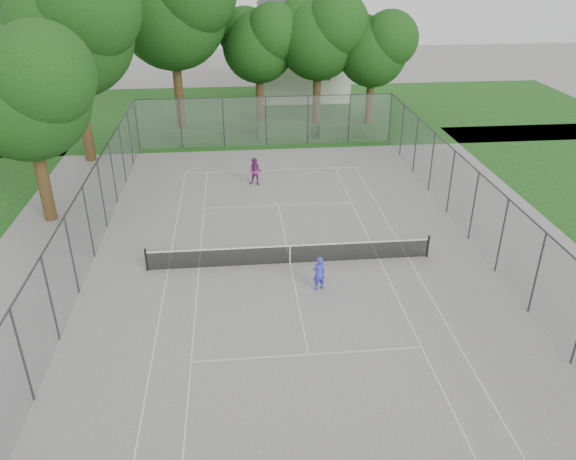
{
  "coord_description": "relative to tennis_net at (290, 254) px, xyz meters",
  "views": [
    {
      "loc": [
        -2.25,
        -21.93,
        12.94
      ],
      "look_at": [
        0.0,
        1.0,
        1.2
      ],
      "focal_mm": 35.0,
      "sensor_mm": 36.0,
      "label": 1
    }
  ],
  "objects": [
    {
      "name": "hedge_right",
      "position": [
        5.6,
        18.52,
        -0.04
      ],
      "size": [
        3.14,
        1.15,
        0.94
      ],
      "primitive_type": "cube",
      "color": "#204D18",
      "rests_on": "ground"
    },
    {
      "name": "hedge_left",
      "position": [
        -5.01,
        18.31,
        -0.07
      ],
      "size": [
        3.52,
        1.06,
        0.88
      ],
      "primitive_type": "cube",
      "color": "#204D18",
      "rests_on": "ground"
    },
    {
      "name": "tree_far_midright",
      "position": [
        4.51,
        22.45,
        6.42
      ],
      "size": [
        7.02,
        6.41,
        10.09
      ],
      "color": "#3E2B16",
      "rests_on": "ground"
    },
    {
      "name": "woman_player",
      "position": [
        -1.13,
        9.54,
        0.33
      ],
      "size": [
        0.99,
        0.89,
        1.69
      ],
      "primitive_type": "imported",
      "rotation": [
        0.0,
        0.0,
        -0.36
      ],
      "color": "#822B74",
      "rests_on": "ground"
    },
    {
      "name": "tree_far_midleft",
      "position": [
        -0.03,
        23.3,
        5.83
      ],
      "size": [
        6.42,
        5.86,
        9.23
      ],
      "color": "#3E2B16",
      "rests_on": "ground"
    },
    {
      "name": "tennis_net",
      "position": [
        0.0,
        0.0,
        0.0
      ],
      "size": [
        12.87,
        0.1,
        1.1
      ],
      "color": "black",
      "rests_on": "ground"
    },
    {
      "name": "tree_side_front",
      "position": [
        -12.02,
        5.79,
        6.44
      ],
      "size": [
        7.03,
        6.42,
        10.11
      ],
      "color": "#3E2B16",
      "rests_on": "ground"
    },
    {
      "name": "tree_side_back",
      "position": [
        -11.84,
        14.93,
        8.26
      ],
      "size": [
        8.87,
        8.1,
        12.76
      ],
      "color": "#3E2B16",
      "rests_on": "ground"
    },
    {
      "name": "court_markings",
      "position": [
        0.0,
        0.0,
        -0.5
      ],
      "size": [
        11.03,
        23.83,
        0.01
      ],
      "color": "silver",
      "rests_on": "ground"
    },
    {
      "name": "tree_far_right",
      "position": [
        8.67,
        21.74,
        5.51
      ],
      "size": [
        6.1,
        5.57,
        8.77
      ],
      "color": "#3E2B16",
      "rests_on": "ground"
    },
    {
      "name": "hedge_mid",
      "position": [
        1.48,
        18.88,
        0.09
      ],
      "size": [
        3.85,
        1.1,
        1.21
      ],
      "primitive_type": "cube",
      "color": "#204D18",
      "rests_on": "ground"
    },
    {
      "name": "grass_far",
      "position": [
        0.0,
        26.0,
        -0.51
      ],
      "size": [
        60.0,
        20.0,
        0.0
      ],
      "primitive_type": "cube",
      "color": "#1A4915",
      "rests_on": "ground"
    },
    {
      "name": "ground",
      "position": [
        0.0,
        0.0,
        -0.51
      ],
      "size": [
        120.0,
        120.0,
        0.0
      ],
      "primitive_type": "plane",
      "color": "slate",
      "rests_on": "ground"
    },
    {
      "name": "house",
      "position": [
        4.3,
        31.23,
        3.56
      ],
      "size": [
        8.13,
        6.3,
        10.12
      ],
      "color": "silver",
      "rests_on": "ground"
    },
    {
      "name": "girl_player",
      "position": [
        0.98,
        -2.22,
        0.26
      ],
      "size": [
        0.65,
        0.53,
        1.54
      ],
      "primitive_type": "imported",
      "rotation": [
        0.0,
        0.0,
        3.48
      ],
      "color": "#3737CE",
      "rests_on": "ground"
    },
    {
      "name": "tree_far_left",
      "position": [
        -6.31,
        22.12,
        8.57
      ],
      "size": [
        9.19,
        8.39,
        13.2
      ],
      "color": "#3E2B16",
      "rests_on": "ground"
    },
    {
      "name": "perimeter_fence",
      "position": [
        0.0,
        0.0,
        1.3
      ],
      "size": [
        18.08,
        34.08,
        3.52
      ],
      "color": "#38383D",
      "rests_on": "ground"
    }
  ]
}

